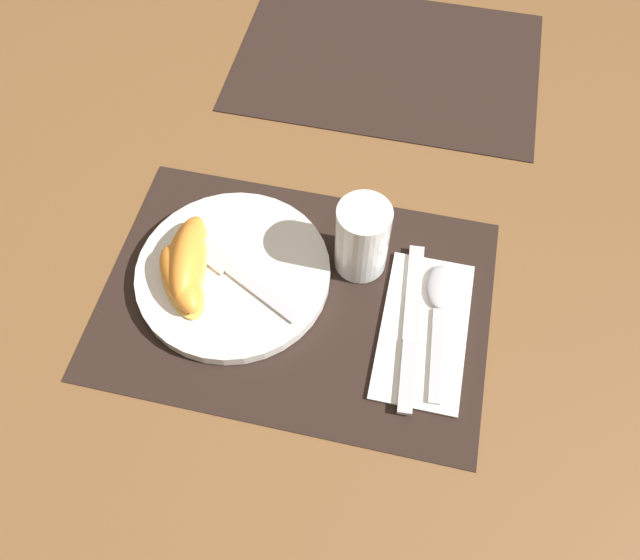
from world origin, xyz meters
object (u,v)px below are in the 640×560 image
Objects in this scene: juice_glass at (362,241)px; knife at (411,329)px; spoon at (439,304)px; citrus_wedge_0 at (186,247)px; citrus_wedge_1 at (188,261)px; fork at (233,271)px; citrus_wedge_2 at (181,280)px; plate at (233,273)px.

knife is (0.08, -0.08, -0.04)m from juice_glass.
spoon is (0.03, 0.04, 0.00)m from knife.
citrus_wedge_1 is (0.01, -0.02, 0.00)m from citrus_wedge_0.
juice_glass is 0.62× the size of fork.
juice_glass is at bearing 157.48° from spoon.
fork reaches higher than knife.
citrus_wedge_0 reaches higher than spoon.
spoon is at bearing 0.25° from citrus_wedge_0.
juice_glass is 1.09× the size of citrus_wedge_0.
citrus_wedge_1 is at bearing 176.60° from knife.
citrus_wedge_2 reaches higher than citrus_wedge_0.
citrus_wedge_1 reaches higher than knife.
knife is 0.23m from fork.
plate is 0.23m from knife.
plate is 1.98× the size of citrus_wedge_1.
citrus_wedge_0 is at bearing -179.75° from spoon.
spoon is at bearing -22.52° from juice_glass.
fork is (-0.23, 0.02, 0.01)m from knife.
spoon is 1.67× the size of citrus_wedge_2.
spoon is at bearing 3.52° from fork.
citrus_wedge_2 is at bearing -93.05° from citrus_wedge_1.
citrus_wedge_2 is at bearing -149.75° from fork.
citrus_wedge_2 is at bearing -146.16° from plate.
spoon is 1.09× the size of fork.
juice_glass is 0.12m from spoon.
knife is 2.04× the size of citrus_wedge_2.
juice_glass reaches higher than plate.
fork is at bearing -176.48° from spoon.
plate is at bearing 12.11° from citrus_wedge_1.
citrus_wedge_1 reaches higher than citrus_wedge_0.
knife is at bearing -3.40° from citrus_wedge_1.
citrus_wedge_0 is (-0.32, -0.00, 0.02)m from spoon.
juice_glass reaches higher than citrus_wedge_0.
plate is 1.08× the size of knife.
citrus_wedge_0 is (-0.21, -0.05, -0.02)m from juice_glass.
fork is 0.07m from citrus_wedge_0.
spoon is at bearing 4.26° from citrus_wedge_1.
juice_glass reaches higher than citrus_wedge_1.
plate reaches higher than spoon.
knife is at bearing -6.92° from plate.
citrus_wedge_2 is (-0.05, -0.03, 0.01)m from fork.
knife is (0.23, -0.03, -0.00)m from plate.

